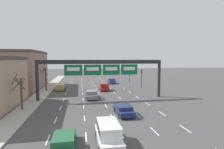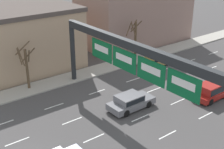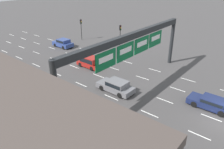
{
  "view_description": "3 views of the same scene",
  "coord_description": "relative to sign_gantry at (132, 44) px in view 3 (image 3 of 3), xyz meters",
  "views": [
    {
      "loc": [
        -3.73,
        -19.42,
        7.0
      ],
      "look_at": [
        1.83,
        10.9,
        4.28
      ],
      "focal_mm": 28.0,
      "sensor_mm": 36.0,
      "label": 1
    },
    {
      "loc": [
        17.32,
        -5.63,
        14.47
      ],
      "look_at": [
        -1.83,
        9.26,
        4.05
      ],
      "focal_mm": 50.0,
      "sensor_mm": 36.0,
      "label": 2
    },
    {
      "loc": [
        -19.72,
        -2.66,
        12.92
      ],
      "look_at": [
        -2.94,
        11.19,
        2.7
      ],
      "focal_mm": 35.0,
      "sensor_mm": 36.0,
      "label": 3
    }
  ],
  "objects": [
    {
      "name": "car_navy",
      "position": [
        1.64,
        -9.08,
        -4.89
      ],
      "size": [
        1.91,
        4.5,
        1.24
      ],
      "color": "#19234C",
      "rests_on": "ground_plane"
    },
    {
      "name": "sign_gantry",
      "position": [
        0.0,
        0.0,
        0.0
      ],
      "size": [
        21.92,
        0.7,
        6.88
      ],
      "color": "#232628",
      "rests_on": "ground_plane"
    },
    {
      "name": "suv_red",
      "position": [
        1.5,
        8.4,
        -4.67
      ],
      "size": [
        1.94,
        3.97,
        1.62
      ],
      "color": "maroon",
      "rests_on": "ground_plane"
    },
    {
      "name": "car_grey",
      "position": [
        -1.85,
        0.76,
        -4.8
      ],
      "size": [
        1.98,
        4.57,
        1.44
      ],
      "color": "slate",
      "rests_on": "ground_plane"
    },
    {
      "name": "lane_dashes",
      "position": [
        0.0,
        2.81,
        -5.57
      ],
      "size": [
        13.32,
        67.0,
        0.01
      ],
      "color": "white",
      "rests_on": "ground_plane"
    },
    {
      "name": "car_gold",
      "position": [
        -8.15,
        10.43,
        -4.86
      ],
      "size": [
        1.9,
        3.98,
        1.32
      ],
      "color": "#A88947",
      "rests_on": "ground_plane"
    },
    {
      "name": "tree_bare_closest",
      "position": [
        -11.69,
        -4.97,
        -2.8
      ],
      "size": [
        1.81,
        1.92,
        4.86
      ],
      "color": "brown",
      "rests_on": "sidewalk_left"
    },
    {
      "name": "traffic_light_near_gantry",
      "position": [
        10.94,
        10.03,
        -2.4
      ],
      "size": [
        0.3,
        0.35,
        4.43
      ],
      "color": "black",
      "rests_on": "ground_plane"
    },
    {
      "name": "ground_plane",
      "position": [
        -0.0,
        -10.69,
        -5.57
      ],
      "size": [
        220.0,
        220.0,
        0.0
      ],
      "primitive_type": "plane",
      "color": "#474444"
    },
    {
      "name": "car_blue",
      "position": [
        5.13,
        19.18,
        -4.76
      ],
      "size": [
        1.98,
        4.09,
        1.54
      ],
      "color": "navy",
      "rests_on": "ground_plane"
    },
    {
      "name": "traffic_light_mid_block",
      "position": [
        10.83,
        20.1,
        -2.53
      ],
      "size": [
        0.3,
        0.35,
        4.24
      ],
      "color": "black",
      "rests_on": "ground_plane"
    }
  ]
}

